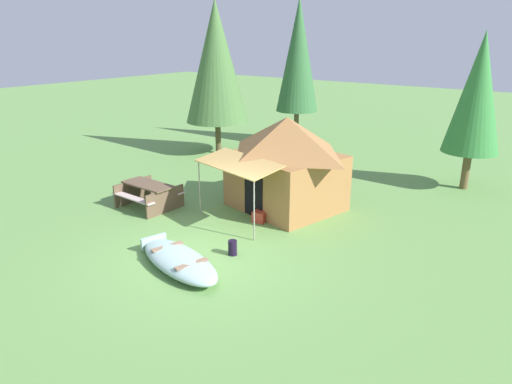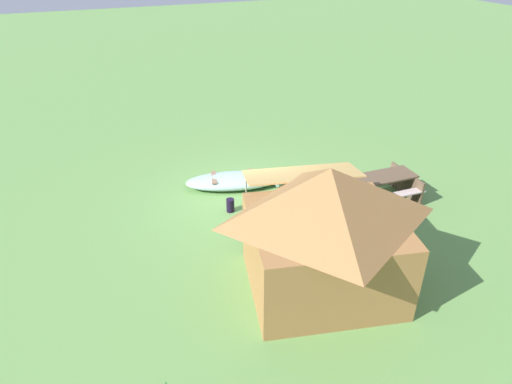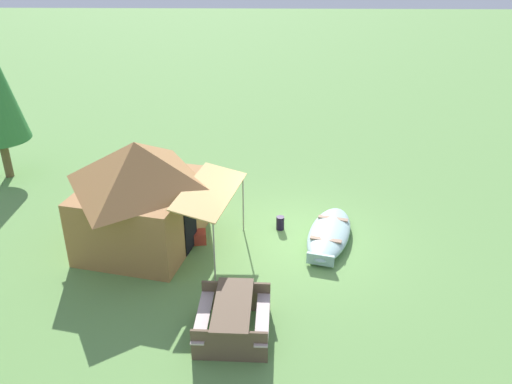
{
  "view_description": "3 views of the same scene",
  "coord_description": "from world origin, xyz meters",
  "px_view_note": "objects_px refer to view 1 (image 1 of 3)",
  "views": [
    {
      "loc": [
        7.03,
        -7.43,
        5.03
      ],
      "look_at": [
        0.04,
        2.02,
        1.02
      ],
      "focal_mm": 32.79,
      "sensor_mm": 36.0,
      "label": 1
    },
    {
      "loc": [
        3.81,
        9.95,
        6.38
      ],
      "look_at": [
        0.31,
        1.5,
        1.14
      ],
      "focal_mm": 31.51,
      "sensor_mm": 36.0,
      "label": 2
    },
    {
      "loc": [
        -11.92,
        0.75,
        7.41
      ],
      "look_at": [
        0.22,
        0.99,
        1.28
      ],
      "focal_mm": 38.14,
      "sensor_mm": 36.0,
      "label": 3
    }
  ],
  "objects_px": {
    "beached_rowboat": "(179,260)",
    "pine_tree_back_left": "(298,56)",
    "cooler_box": "(261,216)",
    "pine_tree_back_right": "(477,94)",
    "picnic_table": "(149,192)",
    "fuel_can": "(233,248)",
    "pine_tree_far_center": "(216,62)",
    "canvas_cabin_tent": "(286,162)"
  },
  "relations": [
    {
      "from": "beached_rowboat",
      "to": "pine_tree_back_left",
      "type": "bearing_deg",
      "value": 110.43
    },
    {
      "from": "cooler_box",
      "to": "pine_tree_back_right",
      "type": "relative_size",
      "value": 0.09
    },
    {
      "from": "picnic_table",
      "to": "fuel_can",
      "type": "relative_size",
      "value": 4.71
    },
    {
      "from": "beached_rowboat",
      "to": "pine_tree_far_center",
      "type": "distance_m",
      "value": 11.3
    },
    {
      "from": "pine_tree_far_center",
      "to": "canvas_cabin_tent",
      "type": "bearing_deg",
      "value": -32.85
    },
    {
      "from": "beached_rowboat",
      "to": "pine_tree_far_center",
      "type": "xyz_separation_m",
      "value": [
        -6.3,
        8.63,
        3.69
      ]
    },
    {
      "from": "picnic_table",
      "to": "pine_tree_back_left",
      "type": "distance_m",
      "value": 10.78
    },
    {
      "from": "pine_tree_back_right",
      "to": "cooler_box",
      "type": "bearing_deg",
      "value": -120.8
    },
    {
      "from": "cooler_box",
      "to": "fuel_can",
      "type": "xyz_separation_m",
      "value": [
        0.71,
        -2.14,
        0.03
      ]
    },
    {
      "from": "fuel_can",
      "to": "cooler_box",
      "type": "bearing_deg",
      "value": 108.43
    },
    {
      "from": "pine_tree_back_right",
      "to": "pine_tree_far_center",
      "type": "height_order",
      "value": "pine_tree_far_center"
    },
    {
      "from": "picnic_table",
      "to": "pine_tree_far_center",
      "type": "relative_size",
      "value": 0.27
    },
    {
      "from": "picnic_table",
      "to": "cooler_box",
      "type": "height_order",
      "value": "picnic_table"
    },
    {
      "from": "fuel_can",
      "to": "pine_tree_far_center",
      "type": "bearing_deg",
      "value": 132.77
    },
    {
      "from": "canvas_cabin_tent",
      "to": "pine_tree_far_center",
      "type": "bearing_deg",
      "value": 147.15
    },
    {
      "from": "picnic_table",
      "to": "pine_tree_far_center",
      "type": "height_order",
      "value": "pine_tree_far_center"
    },
    {
      "from": "canvas_cabin_tent",
      "to": "pine_tree_back_left",
      "type": "relative_size",
      "value": 0.65
    },
    {
      "from": "canvas_cabin_tent",
      "to": "picnic_table",
      "type": "distance_m",
      "value": 4.25
    },
    {
      "from": "pine_tree_back_left",
      "to": "pine_tree_far_center",
      "type": "height_order",
      "value": "pine_tree_back_left"
    },
    {
      "from": "fuel_can",
      "to": "picnic_table",
      "type": "bearing_deg",
      "value": 166.11
    },
    {
      "from": "cooler_box",
      "to": "fuel_can",
      "type": "height_order",
      "value": "fuel_can"
    },
    {
      "from": "pine_tree_back_left",
      "to": "pine_tree_far_center",
      "type": "bearing_deg",
      "value": -114.36
    },
    {
      "from": "canvas_cabin_tent",
      "to": "pine_tree_back_right",
      "type": "xyz_separation_m",
      "value": [
        3.9,
        5.14,
        1.76
      ]
    },
    {
      "from": "canvas_cabin_tent",
      "to": "pine_tree_back_right",
      "type": "bearing_deg",
      "value": 52.82
    },
    {
      "from": "picnic_table",
      "to": "pine_tree_back_left",
      "type": "xyz_separation_m",
      "value": [
        -1.05,
        10.11,
        3.59
      ]
    },
    {
      "from": "pine_tree_back_right",
      "to": "pine_tree_far_center",
      "type": "distance_m",
      "value": 10.08
    },
    {
      "from": "canvas_cabin_tent",
      "to": "cooler_box",
      "type": "bearing_deg",
      "value": -88.07
    },
    {
      "from": "fuel_can",
      "to": "pine_tree_back_right",
      "type": "height_order",
      "value": "pine_tree_back_right"
    },
    {
      "from": "pine_tree_back_right",
      "to": "pine_tree_far_center",
      "type": "relative_size",
      "value": 0.81
    },
    {
      "from": "beached_rowboat",
      "to": "pine_tree_far_center",
      "type": "bearing_deg",
      "value": 126.11
    },
    {
      "from": "pine_tree_back_left",
      "to": "canvas_cabin_tent",
      "type": "bearing_deg",
      "value": -60.17
    },
    {
      "from": "canvas_cabin_tent",
      "to": "pine_tree_back_left",
      "type": "bearing_deg",
      "value": 119.83
    },
    {
      "from": "canvas_cabin_tent",
      "to": "pine_tree_far_center",
      "type": "distance_m",
      "value": 7.65
    },
    {
      "from": "beached_rowboat",
      "to": "cooler_box",
      "type": "distance_m",
      "value": 3.38
    },
    {
      "from": "picnic_table",
      "to": "pine_tree_back_right",
      "type": "relative_size",
      "value": 0.34
    },
    {
      "from": "picnic_table",
      "to": "fuel_can",
      "type": "distance_m",
      "value": 4.23
    },
    {
      "from": "cooler_box",
      "to": "pine_tree_far_center",
      "type": "relative_size",
      "value": 0.07
    },
    {
      "from": "cooler_box",
      "to": "pine_tree_back_right",
      "type": "xyz_separation_m",
      "value": [
        3.86,
        6.47,
        3.04
      ]
    },
    {
      "from": "pine_tree_back_left",
      "to": "pine_tree_back_right",
      "type": "xyz_separation_m",
      "value": [
        8.29,
        -2.52,
        -0.86
      ]
    },
    {
      "from": "canvas_cabin_tent",
      "to": "picnic_table",
      "type": "height_order",
      "value": "canvas_cabin_tent"
    },
    {
      "from": "picnic_table",
      "to": "pine_tree_back_right",
      "type": "distance_m",
      "value": 10.84
    },
    {
      "from": "beached_rowboat",
      "to": "pine_tree_back_left",
      "type": "relative_size",
      "value": 0.44
    }
  ]
}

